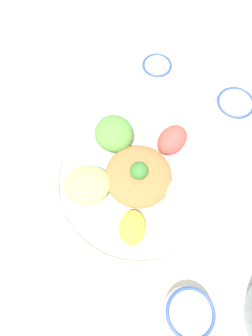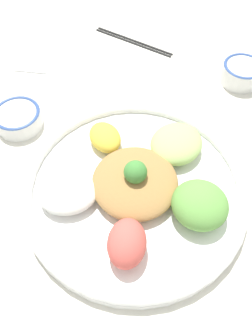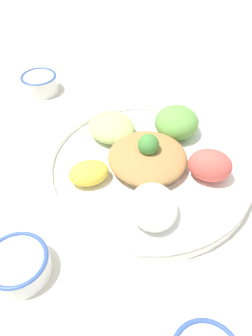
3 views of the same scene
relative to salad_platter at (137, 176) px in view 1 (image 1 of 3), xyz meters
name	(u,v)px [view 1 (image 1 of 3)]	position (x,y,z in m)	size (l,w,h in m)	color
ground_plane	(129,171)	(0.02, -0.02, -0.03)	(2.40, 2.40, 0.00)	silver
salad_platter	(137,176)	(0.00, 0.00, 0.00)	(0.42, 0.42, 0.09)	white
sauce_bowl_red	(189,312)	(-0.10, 0.29, 0.00)	(0.10, 0.10, 0.04)	white
rice_bowl_blue	(156,70)	(-0.06, -0.31, 0.00)	(0.08, 0.08, 0.05)	white
sauce_bowl_dark	(234,106)	(-0.26, -0.20, 0.00)	(0.10, 0.10, 0.04)	white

